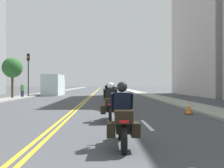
{
  "coord_description": "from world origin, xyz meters",
  "views": [
    {
      "loc": [
        1.73,
        -1.29,
        1.53
      ],
      "look_at": [
        2.29,
        16.78,
        1.54
      ],
      "focal_mm": 39.91,
      "sensor_mm": 36.0,
      "label": 1
    }
  ],
  "objects": [
    {
      "name": "motorcycle_4",
      "position": [
        2.15,
        22.55,
        0.66
      ],
      "size": [
        0.78,
        2.08,
        1.62
      ],
      "rotation": [
        0.0,
        0.0,
        0.06
      ],
      "color": "black",
      "rests_on": "ground"
    },
    {
      "name": "lane_dashes_white",
      "position": [
        3.32,
        29.0,
        0.0
      ],
      "size": [
        0.14,
        56.4,
        0.01
      ],
      "color": "silver",
      "rests_on": "ground"
    },
    {
      "name": "centreline_yellow_inner",
      "position": [
        -0.12,
        48.0,
        0.0
      ],
      "size": [
        0.12,
        132.0,
        0.01
      ],
      "primitive_type": "cube",
      "color": "yellow",
      "rests_on": "ground"
    },
    {
      "name": "traffic_cone_0",
      "position": [
        6.03,
        11.24,
        0.35
      ],
      "size": [
        0.34,
        0.34,
        0.71
      ],
      "color": "black",
      "rests_on": "ground"
    },
    {
      "name": "motorcycle_5",
      "position": [
        2.08,
        27.12,
        0.66
      ],
      "size": [
        0.77,
        2.26,
        1.66
      ],
      "rotation": [
        0.0,
        0.0,
        -0.03
      ],
      "color": "black",
      "rests_on": "ground"
    },
    {
      "name": "motorcycle_3",
      "position": [
        2.29,
        17.9,
        0.64
      ],
      "size": [
        0.78,
        2.23,
        1.61
      ],
      "rotation": [
        0.0,
        0.0,
        0.06
      ],
      "color": "black",
      "rests_on": "ground"
    },
    {
      "name": "pedestrian_0",
      "position": [
        -7.51,
        27.0,
        0.84
      ],
      "size": [
        0.49,
        0.4,
        1.62
      ],
      "rotation": [
        0.0,
        0.0,
        2.57
      ],
      "color": "#222933",
      "rests_on": "ground"
    },
    {
      "name": "motorcycle_1",
      "position": [
        1.97,
        9.0,
        0.65
      ],
      "size": [
        0.77,
        2.11,
        1.6
      ],
      "rotation": [
        0.0,
        0.0,
        -0.02
      ],
      "color": "black",
      "rests_on": "ground"
    },
    {
      "name": "street_tree_0",
      "position": [
        -7.84,
        24.88,
        3.21
      ],
      "size": [
        2.08,
        2.08,
        4.29
      ],
      "color": "#473925",
      "rests_on": "ground"
    },
    {
      "name": "parked_truck",
      "position": [
        -5.24,
        33.49,
        1.27
      ],
      "size": [
        2.2,
        6.5,
        2.8
      ],
      "color": "beige",
      "rests_on": "ground"
    },
    {
      "name": "motorcycle_2",
      "position": [
        2.22,
        13.75,
        0.65
      ],
      "size": [
        0.77,
        2.25,
        1.61
      ],
      "rotation": [
        0.0,
        0.0,
        -0.03
      ],
      "color": "black",
      "rests_on": "ground"
    },
    {
      "name": "motorcycle_0",
      "position": [
        2.17,
        4.77,
        0.65
      ],
      "size": [
        0.77,
        2.08,
        1.59
      ],
      "rotation": [
        0.0,
        0.0,
        -0.02
      ],
      "color": "black",
      "rests_on": "ground"
    },
    {
      "name": "ground_plane",
      "position": [
        0.0,
        48.0,
        0.0
      ],
      "size": [
        264.0,
        264.0,
        0.0
      ],
      "primitive_type": "plane",
      "color": "#43454A"
    },
    {
      "name": "sidewalk_right",
      "position": [
        7.69,
        48.0,
        0.06
      ],
      "size": [
        2.11,
        144.0,
        0.12
      ],
      "primitive_type": "cube",
      "color": "#979B8E",
      "rests_on": "ground"
    },
    {
      "name": "traffic_light_near",
      "position": [
        -7.04,
        27.66,
        3.46
      ],
      "size": [
        0.28,
        0.38,
        5.04
      ],
      "color": "black",
      "rests_on": "ground"
    },
    {
      "name": "motorcycle_6",
      "position": [
        2.18,
        31.62,
        0.67
      ],
      "size": [
        0.77,
        2.08,
        1.65
      ],
      "rotation": [
        0.0,
        0.0,
        0.03
      ],
      "color": "black",
      "rests_on": "ground"
    },
    {
      "name": "centreline_yellow_outer",
      "position": [
        0.12,
        48.0,
        0.0
      ],
      "size": [
        0.12,
        132.0,
        0.01
      ],
      "primitive_type": "cube",
      "color": "yellow",
      "rests_on": "ground"
    },
    {
      "name": "sidewalk_left",
      "position": [
        -7.69,
        48.0,
        0.06
      ],
      "size": [
        2.11,
        144.0,
        0.12
      ],
      "primitive_type": "cube",
      "color": "gray",
      "rests_on": "ground"
    },
    {
      "name": "building_right_1",
      "position": [
        16.92,
        32.27,
        12.11
      ],
      "size": [
        7.52,
        16.6,
        24.22
      ],
      "color": "#BCB4B0",
      "rests_on": "ground"
    }
  ]
}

